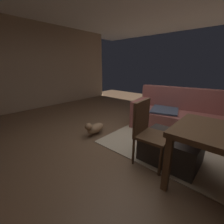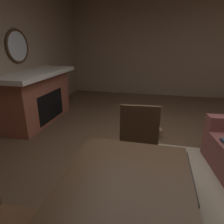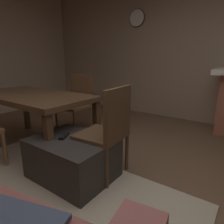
% 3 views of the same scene
% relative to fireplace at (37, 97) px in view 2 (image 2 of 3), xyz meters
% --- Properties ---
extents(floor, '(9.37, 9.37, 0.00)m').
position_rel_fireplace_xyz_m(floor, '(1.07, 2.45, -0.52)').
color(floor, brown).
extents(wall_left, '(0.12, 6.06, 2.73)m').
position_rel_fireplace_xyz_m(wall_left, '(-2.83, 2.45, 0.84)').
color(wall_left, '#9E846B').
rests_on(wall_left, ground).
extents(area_rug, '(2.60, 2.00, 0.01)m').
position_rel_fireplace_xyz_m(area_rug, '(1.78, 3.04, -0.52)').
color(area_rug, tan).
rests_on(area_rug, ground).
extents(fireplace, '(1.88, 0.76, 1.03)m').
position_rel_fireplace_xyz_m(fireplace, '(0.00, 0.00, 0.00)').
color(fireplace, '#9E5642').
rests_on(fireplace, ground).
extents(round_wall_mirror, '(0.64, 0.05, 0.64)m').
position_rel_fireplace_xyz_m(round_wall_mirror, '(0.00, -0.29, 0.97)').
color(round_wall_mirror, '#4C331E').
extents(ottoman_coffee_table, '(0.80, 0.62, 0.42)m').
position_rel_fireplace_xyz_m(ottoman_coffee_table, '(1.78, 2.42, -0.32)').
color(ottoman_coffee_table, '#2D2826').
rests_on(ottoman_coffee_table, ground).
extents(tv_remote, '(0.12, 0.17, 0.02)m').
position_rel_fireplace_xyz_m(tv_remote, '(1.88, 2.44, -0.10)').
color(tv_remote, black).
rests_on(tv_remote, ottoman_coffee_table).
extents(dining_chair_west, '(0.47, 0.47, 0.93)m').
position_rel_fireplace_xyz_m(dining_chair_west, '(1.50, 2.19, -0.00)').
color(dining_chair_west, '#513823').
rests_on(dining_chair_west, ground).
extents(small_dog, '(0.22, 0.50, 0.27)m').
position_rel_fireplace_xyz_m(small_dog, '(0.27, 2.25, -0.36)').
color(small_dog, '#8C6B4C').
rests_on(small_dog, ground).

